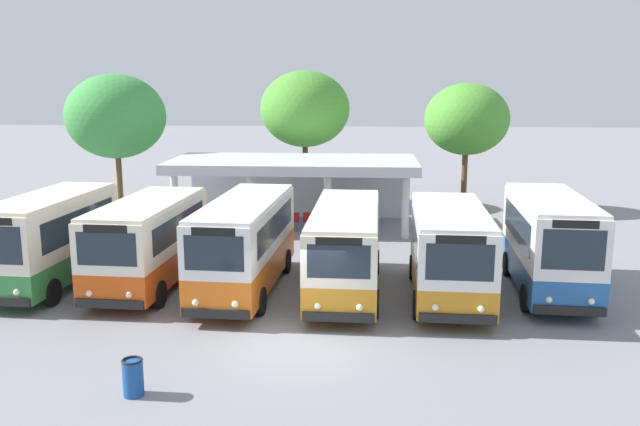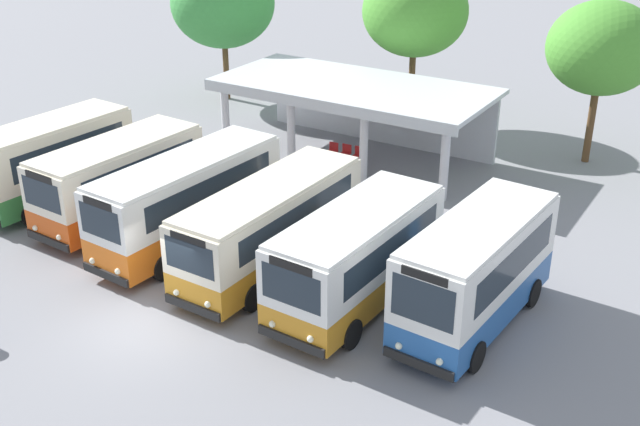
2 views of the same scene
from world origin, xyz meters
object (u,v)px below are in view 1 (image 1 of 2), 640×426
waiting_chair_second_from_end (295,220)px  litter_bin_apron (133,377)px  city_bus_far_end_green (550,241)px  city_bus_fourth_amber (346,246)px  city_bus_fifth_blue (449,249)px  city_bus_second_in_row (148,240)px  waiting_chair_end_by_column (282,220)px  city_bus_nearest_orange (51,237)px  waiting_chair_middle_seat (308,220)px  city_bus_middle_cream (245,241)px

waiting_chair_second_from_end → litter_bin_apron: size_ratio=0.96×
city_bus_far_end_green → litter_bin_apron: (-11.67, -8.35, -1.40)m
city_bus_fourth_amber → city_bus_fifth_blue: 3.49m
city_bus_second_in_row → city_bus_far_end_green: 13.88m
city_bus_second_in_row → waiting_chair_end_by_column: (3.60, 9.39, -1.20)m
city_bus_fourth_amber → city_bus_far_end_green: size_ratio=1.18×
city_bus_second_in_row → waiting_chair_second_from_end: bearing=66.0°
city_bus_nearest_orange → city_bus_second_in_row: (3.47, 0.08, -0.09)m
waiting_chair_middle_seat → litter_bin_apron: 17.89m
city_bus_nearest_orange → waiting_chair_middle_seat: size_ratio=7.75×
city_bus_fourth_amber → waiting_chair_middle_seat: bearing=102.3°
city_bus_nearest_orange → city_bus_far_end_green: size_ratio=0.99×
city_bus_nearest_orange → city_bus_middle_cream: city_bus_nearest_orange is taller
city_bus_middle_cream → waiting_chair_middle_seat: bearing=82.0°
city_bus_middle_cream → waiting_chair_second_from_end: 9.79m
city_bus_nearest_orange → city_bus_fifth_blue: bearing=-2.1°
city_bus_middle_cream → waiting_chair_second_from_end: (0.75, 9.68, -1.26)m
city_bus_fourth_amber → city_bus_fifth_blue: bearing=-6.8°
city_bus_nearest_orange → city_bus_far_end_green: bearing=0.9°
city_bus_far_end_green → waiting_chair_second_from_end: size_ratio=7.83×
city_bus_middle_cream → city_bus_far_end_green: (10.41, 0.38, 0.08)m
litter_bin_apron → city_bus_far_end_green: bearing=35.6°
city_bus_middle_cream → waiting_chair_end_by_column: bearing=89.2°
city_bus_nearest_orange → litter_bin_apron: bearing=-54.9°
waiting_chair_second_from_end → city_bus_nearest_orange: bearing=-128.8°
city_bus_fifth_blue → waiting_chair_middle_seat: (-5.58, 10.11, -1.19)m
city_bus_fourth_amber → waiting_chair_middle_seat: city_bus_fourth_amber is taller
city_bus_second_in_row → litter_bin_apron: 8.55m
city_bus_fourth_amber → waiting_chair_end_by_column: size_ratio=9.21×
waiting_chair_end_by_column → litter_bin_apron: size_ratio=0.96×
city_bus_middle_cream → city_bus_nearest_orange: bearing=179.1°
city_bus_second_in_row → city_bus_middle_cream: 3.48m
city_bus_second_in_row → city_bus_far_end_green: size_ratio=1.02×
city_bus_nearest_orange → city_bus_fourth_amber: 10.41m
waiting_chair_second_from_end → city_bus_far_end_green: bearing=-43.9°
city_bus_second_in_row → litter_bin_apron: bearing=-74.8°
city_bus_fourth_amber → city_bus_far_end_green: 6.95m
waiting_chair_end_by_column → city_bus_second_in_row: bearing=-111.0°
city_bus_middle_cream → city_bus_fourth_amber: city_bus_middle_cream is taller
city_bus_fourth_amber → litter_bin_apron: 9.37m
city_bus_fifth_blue → city_bus_nearest_orange: bearing=177.9°
waiting_chair_second_from_end → waiting_chair_middle_seat: 0.62m
city_bus_far_end_green → city_bus_fourth_amber: bearing=-177.1°
city_bus_fifth_blue → waiting_chair_end_by_column: bearing=124.3°
city_bus_second_in_row → city_bus_fourth_amber: city_bus_second_in_row is taller
city_bus_middle_cream → litter_bin_apron: bearing=-98.9°
city_bus_second_in_row → waiting_chair_middle_seat: bearing=63.1°
city_bus_second_in_row → city_bus_fourth_amber: size_ratio=0.87×
waiting_chair_end_by_column → waiting_chair_middle_seat: same height
city_bus_middle_cream → city_bus_fifth_blue: bearing=-3.2°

